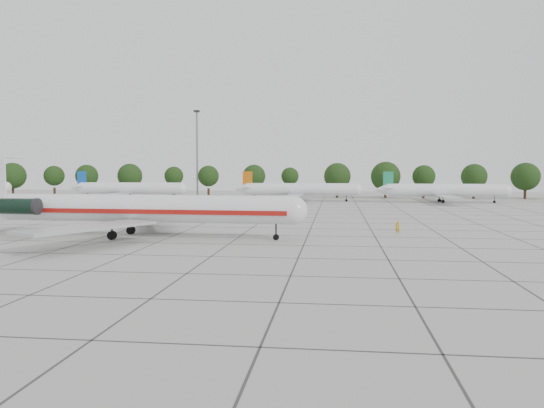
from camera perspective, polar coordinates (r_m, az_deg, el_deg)
The scene contains 9 objects.
ground at distance 64.66m, azimuth -3.27°, elevation -3.35°, with size 260.00×260.00×0.00m, color #A9A9A2.
apron_joints at distance 79.37m, azimuth -1.36°, elevation -2.01°, with size 170.00×170.00×0.02m, color #383838.
main_airliner at distance 64.76m, azimuth -15.41°, elevation -0.41°, with size 41.57×32.64×9.74m.
ground_crew at distance 67.28m, azimuth 13.34°, elevation -2.49°, with size 0.57×0.38×1.57m, color orange.
bg_airliner_b at distance 143.48m, azimuth -15.03°, elevation 1.62°, with size 28.24×27.20×7.40m.
bg_airliner_c at distance 131.61m, azimuth 3.04°, elevation 1.56°, with size 28.24×27.20×7.40m.
bg_airliner_d at distance 132.56m, azimuth 18.09°, elevation 1.40°, with size 28.24×27.20×7.40m.
tree_line at distance 149.94m, azimuth -1.94°, elevation 3.01°, with size 249.86×8.44×10.22m.
floodlight_mast at distance 160.68m, azimuth -8.06°, elevation 5.99°, with size 1.60×1.60×25.45m.
Camera 1 is at (11.34, -63.15, 8.04)m, focal length 35.00 mm.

